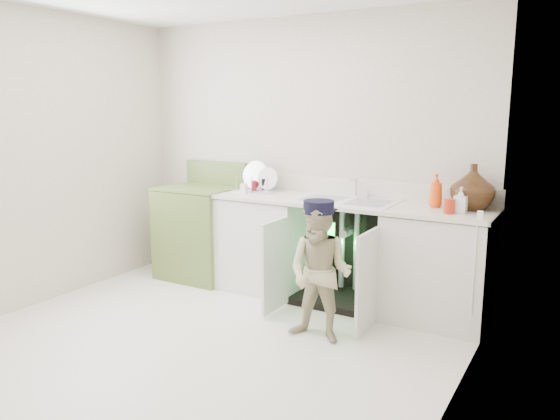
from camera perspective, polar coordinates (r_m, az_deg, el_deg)
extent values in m
plane|color=beige|center=(4.19, -7.32, -13.12)|extent=(3.50, 3.50, 0.00)
cube|color=beige|center=(5.12, 2.62, 5.81)|extent=(3.50, 2.50, 0.02)
cube|color=beige|center=(2.84, -26.63, 0.74)|extent=(3.50, 2.50, 0.02)
cube|color=beige|center=(5.12, -23.51, 4.94)|extent=(2.50, 3.00, 0.02)
cube|color=beige|center=(3.12, 18.63, 2.11)|extent=(2.50, 3.00, 0.02)
cube|color=silver|center=(5.12, -1.50, -3.49)|extent=(0.80, 0.60, 0.86)
cube|color=silver|center=(4.52, 16.14, -5.85)|extent=(0.80, 0.60, 0.86)
cube|color=black|center=(5.00, 7.98, -3.93)|extent=(0.80, 0.06, 0.86)
cube|color=black|center=(4.88, 6.65, -9.19)|extent=(0.80, 0.60, 0.06)
cylinder|color=gray|center=(4.87, 6.47, -4.05)|extent=(0.05, 0.05, 0.70)
cylinder|color=gray|center=(4.82, 8.00, -4.25)|extent=(0.05, 0.05, 0.70)
cylinder|color=gray|center=(4.76, 7.04, -2.31)|extent=(0.07, 0.18, 0.07)
cube|color=silver|center=(4.51, -0.50, -5.84)|extent=(0.03, 0.40, 0.76)
cube|color=silver|center=(4.18, 9.06, -7.33)|extent=(0.02, 0.40, 0.76)
cube|color=white|center=(4.66, 6.87, 0.74)|extent=(2.44, 0.64, 0.03)
cube|color=white|center=(4.91, 8.24, 2.28)|extent=(2.44, 0.02, 0.15)
cube|color=white|center=(4.66, 6.88, 0.86)|extent=(0.85, 0.55, 0.02)
cube|color=gray|center=(4.74, 4.60, 1.20)|extent=(0.34, 0.40, 0.01)
cube|color=gray|center=(4.58, 9.23, 0.76)|extent=(0.34, 0.40, 0.01)
cylinder|color=silver|center=(4.85, 7.93, 2.35)|extent=(0.03, 0.03, 0.17)
cylinder|color=silver|center=(4.78, 7.68, 3.15)|extent=(0.02, 0.14, 0.02)
cylinder|color=silver|center=(4.81, 9.13, 1.66)|extent=(0.04, 0.04, 0.06)
cylinder|color=white|center=(4.13, 19.62, -5.89)|extent=(0.01, 0.01, 0.70)
cube|color=white|center=(4.13, 20.18, -0.50)|extent=(0.04, 0.02, 0.06)
cube|color=silver|center=(5.21, -2.36, 2.13)|extent=(0.43, 0.29, 0.02)
cylinder|color=silver|center=(5.24, -2.61, 3.02)|extent=(0.27, 0.10, 0.26)
cylinder|color=white|center=(5.14, -1.28, 2.78)|extent=(0.21, 0.06, 0.21)
cylinder|color=silver|center=(5.21, -4.56, 2.91)|extent=(0.01, 0.01, 0.12)
cylinder|color=silver|center=(5.16, -3.77, 2.85)|extent=(0.01, 0.01, 0.12)
cylinder|color=silver|center=(5.12, -2.97, 2.78)|extent=(0.01, 0.01, 0.12)
cylinder|color=silver|center=(5.07, -2.15, 2.72)|extent=(0.01, 0.01, 0.12)
cylinder|color=silver|center=(5.02, -1.32, 2.65)|extent=(0.01, 0.01, 0.12)
imported|color=#492714|center=(4.48, 19.49, 2.29)|extent=(0.34, 0.34, 0.35)
imported|color=#FD4A0D|center=(4.50, 16.00, 1.97)|extent=(0.10, 0.10, 0.27)
imported|color=silver|center=(4.31, 18.35, 0.98)|extent=(0.09, 0.09, 0.20)
cylinder|color=red|center=(4.27, 17.28, 0.36)|extent=(0.08, 0.08, 0.11)
cylinder|color=#AA0E1B|center=(5.18, -2.79, 2.53)|extent=(0.05, 0.05, 0.10)
cylinder|color=#B8B287|center=(5.15, -3.81, 2.35)|extent=(0.06, 0.06, 0.08)
cylinder|color=black|center=(5.16, -1.69, 2.62)|extent=(0.04, 0.04, 0.12)
cube|color=white|center=(5.03, -3.79, 2.21)|extent=(0.05, 0.05, 0.09)
cube|color=olive|center=(5.52, -8.29, -2.42)|extent=(0.73, 0.65, 0.89)
cube|color=olive|center=(5.43, -8.42, 2.30)|extent=(0.73, 0.65, 0.02)
cube|color=olive|center=(5.64, -6.65, 3.89)|extent=(0.73, 0.06, 0.23)
cylinder|color=black|center=(5.43, -10.98, 2.15)|extent=(0.16, 0.16, 0.02)
cylinder|color=silver|center=(5.42, -10.99, 2.28)|extent=(0.19, 0.19, 0.01)
cylinder|color=black|center=(5.67, -8.87, 2.58)|extent=(0.16, 0.16, 0.02)
cylinder|color=silver|center=(5.67, -8.87, 2.70)|extent=(0.19, 0.19, 0.01)
cylinder|color=black|center=(5.19, -7.93, 1.87)|extent=(0.16, 0.16, 0.02)
cylinder|color=silver|center=(5.19, -7.93, 2.00)|extent=(0.19, 0.19, 0.01)
cylinder|color=black|center=(5.45, -5.86, 2.33)|extent=(0.16, 0.16, 0.02)
cylinder|color=silver|center=(5.45, -5.86, 2.45)|extent=(0.19, 0.19, 0.01)
imported|color=#BDAF87|center=(3.96, 4.21, -6.58)|extent=(0.50, 0.40, 1.02)
cylinder|color=black|center=(3.85, 4.31, 0.26)|extent=(0.22, 0.22, 0.09)
cube|color=black|center=(3.94, 4.91, -0.01)|extent=(0.17, 0.09, 0.01)
cube|color=black|center=(4.38, 5.42, -2.08)|extent=(0.07, 0.01, 0.14)
cube|color=#26F23F|center=(4.37, 5.38, -2.10)|extent=(0.06, 0.00, 0.12)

